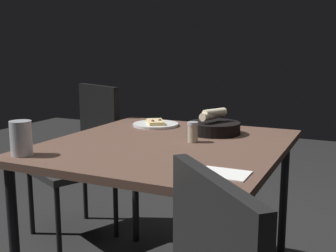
{
  "coord_description": "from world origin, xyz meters",
  "views": [
    {
      "loc": [
        -0.76,
        1.6,
        1.15
      ],
      "look_at": [
        0.02,
        -0.07,
        0.81
      ],
      "focal_mm": 44.76,
      "sensor_mm": 36.0,
      "label": 1
    }
  ],
  "objects_px": {
    "beer_glass": "(21,140)",
    "pepper_shaker": "(193,133)",
    "bread_basket": "(214,127)",
    "pizza_plate": "(156,124)",
    "chair_far": "(84,152)",
    "dining_table": "(166,156)"
  },
  "relations": [
    {
      "from": "pizza_plate",
      "to": "beer_glass",
      "type": "relative_size",
      "value": 1.8
    },
    {
      "from": "pizza_plate",
      "to": "pepper_shaker",
      "type": "bearing_deg",
      "value": 138.76
    },
    {
      "from": "beer_glass",
      "to": "dining_table",
      "type": "bearing_deg",
      "value": -132.64
    },
    {
      "from": "dining_table",
      "to": "bread_basket",
      "type": "distance_m",
      "value": 0.31
    },
    {
      "from": "pepper_shaker",
      "to": "chair_far",
      "type": "height_order",
      "value": "chair_far"
    },
    {
      "from": "pizza_plate",
      "to": "chair_far",
      "type": "bearing_deg",
      "value": -12.02
    },
    {
      "from": "beer_glass",
      "to": "pepper_shaker",
      "type": "distance_m",
      "value": 0.7
    },
    {
      "from": "bread_basket",
      "to": "pepper_shaker",
      "type": "xyz_separation_m",
      "value": [
        0.02,
        0.22,
        0.0
      ]
    },
    {
      "from": "dining_table",
      "to": "beer_glass",
      "type": "xyz_separation_m",
      "value": [
        0.4,
        0.44,
        0.12
      ]
    },
    {
      "from": "pizza_plate",
      "to": "beer_glass",
      "type": "bearing_deg",
      "value": 77.0
    },
    {
      "from": "dining_table",
      "to": "chair_far",
      "type": "bearing_deg",
      "value": -30.28
    },
    {
      "from": "bread_basket",
      "to": "pepper_shaker",
      "type": "height_order",
      "value": "bread_basket"
    },
    {
      "from": "pepper_shaker",
      "to": "bread_basket",
      "type": "bearing_deg",
      "value": -95.98
    },
    {
      "from": "dining_table",
      "to": "beer_glass",
      "type": "distance_m",
      "value": 0.61
    },
    {
      "from": "bread_basket",
      "to": "pepper_shaker",
      "type": "bearing_deg",
      "value": 84.02
    },
    {
      "from": "beer_glass",
      "to": "bread_basket",
      "type": "bearing_deg",
      "value": -126.61
    },
    {
      "from": "pizza_plate",
      "to": "bread_basket",
      "type": "height_order",
      "value": "bread_basket"
    },
    {
      "from": "chair_far",
      "to": "beer_glass",
      "type": "bearing_deg",
      "value": 113.16
    },
    {
      "from": "beer_glass",
      "to": "pepper_shaker",
      "type": "relative_size",
      "value": 1.49
    },
    {
      "from": "bread_basket",
      "to": "beer_glass",
      "type": "xyz_separation_m",
      "value": [
        0.53,
        0.71,
        0.03
      ]
    },
    {
      "from": "dining_table",
      "to": "beer_glass",
      "type": "bearing_deg",
      "value": 47.36
    },
    {
      "from": "pepper_shaker",
      "to": "chair_far",
      "type": "xyz_separation_m",
      "value": [
        0.89,
        -0.4,
        -0.27
      ]
    }
  ]
}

